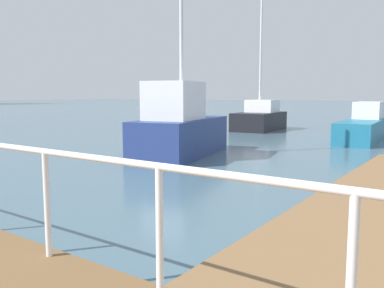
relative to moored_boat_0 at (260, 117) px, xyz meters
The scene contains 5 objects.
floating_dock 16.19m from the moored_boat_0, 147.02° to the right, with size 11.46×2.00×0.18m, color olive.
boardwalk_railing 19.89m from the moored_boat_0, 162.32° to the right, with size 0.06×27.21×1.08m.
moored_boat_0 is the anchor object (origin of this frame).
moored_boat_2 10.98m from the moored_boat_0, 168.14° to the right, with size 4.82×2.78×6.36m.
moored_boat_4 6.38m from the moored_boat_0, 107.14° to the right, with size 6.61×1.84×1.69m.
Camera 1 is at (-5.48, 4.83, 1.99)m, focal length 37.71 mm.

